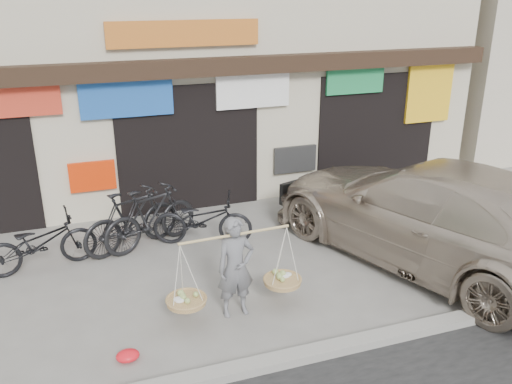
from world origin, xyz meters
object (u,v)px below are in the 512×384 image
object	(u,v)px
street_vendor	(236,271)
bike_0	(40,243)
bike_2	(202,220)
suv	(431,213)
bike_1	(151,217)
bike_3	(132,220)

from	to	relation	value
street_vendor	bike_0	world-z (taller)	street_vendor
bike_2	suv	size ratio (longest dim) A/B	0.28
bike_0	bike_2	size ratio (longest dim) A/B	1.01
street_vendor	bike_2	size ratio (longest dim) A/B	1.11
bike_1	bike_3	bearing A→B (deg)	66.34
bike_0	bike_2	world-z (taller)	bike_0
street_vendor	bike_1	xyz separation A→B (m)	(-0.82, 2.65, -0.12)
bike_2	suv	xyz separation A→B (m)	(3.59, -1.92, 0.41)
bike_0	bike_3	size ratio (longest dim) A/B	0.96
bike_2	bike_3	world-z (taller)	bike_3
bike_1	bike_2	size ratio (longest dim) A/B	1.05
bike_1	bike_3	xyz separation A→B (m)	(-0.35, 0.00, 0.00)
bike_2	bike_3	distance (m)	1.29
bike_1	street_vendor	bearing A→B (deg)	173.53
bike_3	suv	bearing A→B (deg)	-137.39
street_vendor	bike_1	bearing A→B (deg)	104.64
street_vendor	bike_1	size ratio (longest dim) A/B	1.06
bike_1	bike_3	distance (m)	0.35
street_vendor	bike_2	world-z (taller)	street_vendor
bike_0	street_vendor	bearing A→B (deg)	-140.39
street_vendor	bike_2	distance (m)	2.44
bike_0	suv	size ratio (longest dim) A/B	0.28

